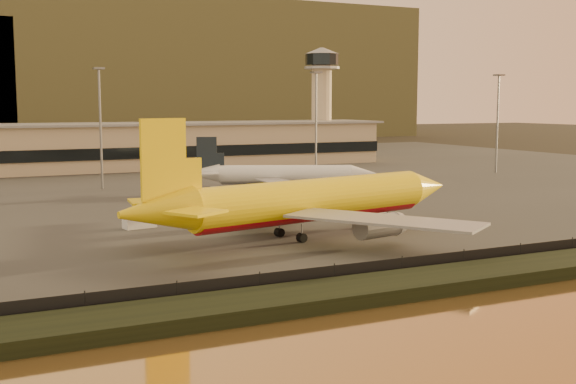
# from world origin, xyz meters

# --- Properties ---
(ground) EXTENTS (900.00, 900.00, 0.00)m
(ground) POSITION_xyz_m (0.00, 0.00, 0.00)
(ground) COLOR black
(ground) RESTS_ON ground
(embankment) EXTENTS (320.00, 7.00, 1.40)m
(embankment) POSITION_xyz_m (0.00, -17.00, 0.70)
(embankment) COLOR black
(embankment) RESTS_ON ground
(tarmac) EXTENTS (320.00, 220.00, 0.20)m
(tarmac) POSITION_xyz_m (0.00, 95.00, 0.10)
(tarmac) COLOR #2D2D2D
(tarmac) RESTS_ON ground
(perimeter_fence) EXTENTS (300.00, 0.05, 2.20)m
(perimeter_fence) POSITION_xyz_m (0.00, -13.00, 1.30)
(perimeter_fence) COLOR black
(perimeter_fence) RESTS_ON tarmac
(terminal_building) EXTENTS (202.00, 25.00, 12.60)m
(terminal_building) POSITION_xyz_m (-14.52, 125.55, 6.25)
(terminal_building) COLOR tan
(terminal_building) RESTS_ON tarmac
(control_tower) EXTENTS (11.20, 11.20, 35.50)m
(control_tower) POSITION_xyz_m (70.00, 131.00, 21.66)
(control_tower) COLOR tan
(control_tower) RESTS_ON tarmac
(apron_light_masts) EXTENTS (152.20, 12.20, 25.40)m
(apron_light_masts) POSITION_xyz_m (15.00, 75.00, 15.70)
(apron_light_masts) COLOR slate
(apron_light_masts) RESTS_ON tarmac
(dhl_cargo_jet) EXTENTS (54.27, 52.33, 16.29)m
(dhl_cargo_jet) POSITION_xyz_m (3.89, 12.06, 5.06)
(dhl_cargo_jet) COLOR yellow
(dhl_cargo_jet) RESTS_ON tarmac
(white_narrowbody_jet) EXTENTS (37.03, 35.00, 11.22)m
(white_narrowbody_jet) POSITION_xyz_m (22.47, 59.66, 3.55)
(white_narrowbody_jet) COLOR white
(white_narrowbody_jet) RESTS_ON tarmac
(gse_vehicle_yellow) EXTENTS (4.04, 2.57, 1.68)m
(gse_vehicle_yellow) POSITION_xyz_m (19.07, 24.43, 1.04)
(gse_vehicle_yellow) COLOR yellow
(gse_vehicle_yellow) RESTS_ON tarmac
(gse_vehicle_white) EXTENTS (4.85, 2.81, 2.05)m
(gse_vehicle_white) POSITION_xyz_m (-14.86, 29.01, 1.23)
(gse_vehicle_white) COLOR white
(gse_vehicle_white) RESTS_ON tarmac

